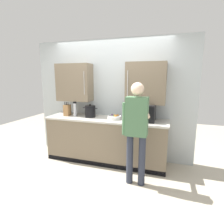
# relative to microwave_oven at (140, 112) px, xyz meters

# --- Properties ---
(ground_plane) EXTENTS (9.40, 9.40, 0.00)m
(ground_plane) POSITION_rel_microwave_oven_xyz_m (-0.70, -0.80, -1.08)
(ground_plane) COLOR #B7AD99
(back_wall_tiled) EXTENTS (3.49, 0.44, 2.53)m
(back_wall_tiled) POSITION_rel_microwave_oven_xyz_m (-0.70, 0.26, 0.30)
(back_wall_tiled) COLOR #B2BCC1
(back_wall_tiled) RESTS_ON ground_plane
(counter_unit) EXTENTS (2.50, 0.63, 0.92)m
(counter_unit) POSITION_rel_microwave_oven_xyz_m (-0.70, -0.04, -0.62)
(counter_unit) COLOR #756651
(counter_unit) RESTS_ON ground_plane
(microwave_oven) EXTENTS (0.51, 0.39, 0.32)m
(microwave_oven) POSITION_rel_microwave_oven_xyz_m (0.00, 0.00, 0.00)
(microwave_oven) COLOR black
(microwave_oven) RESTS_ON counter_unit
(knife_block) EXTENTS (0.11, 0.15, 0.30)m
(knife_block) POSITION_rel_microwave_oven_xyz_m (-1.59, -0.03, -0.04)
(knife_block) COLOR #A37547
(knife_block) RESTS_ON counter_unit
(fruit_bowl) EXTENTS (0.27, 0.27, 0.10)m
(fruit_bowl) POSITION_rel_microwave_oven_xyz_m (-0.51, -0.05, -0.12)
(fruit_bowl) COLOR white
(fruit_bowl) RESTS_ON counter_unit
(stock_pot) EXTENTS (0.32, 0.22, 0.27)m
(stock_pot) POSITION_rel_microwave_oven_xyz_m (-1.05, -0.01, -0.04)
(stock_pot) COLOR black
(stock_pot) RESTS_ON counter_unit
(thermos_flask) EXTENTS (0.07, 0.07, 0.31)m
(thermos_flask) POSITION_rel_microwave_oven_xyz_m (-1.39, -0.04, -0.00)
(thermos_flask) COLOR #B7BABF
(thermos_flask) RESTS_ON counter_unit
(person_figure) EXTENTS (0.44, 0.51, 1.67)m
(person_figure) POSITION_rel_microwave_oven_xyz_m (0.05, -0.68, -0.08)
(person_figure) COLOR #282D3D
(person_figure) RESTS_ON ground_plane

